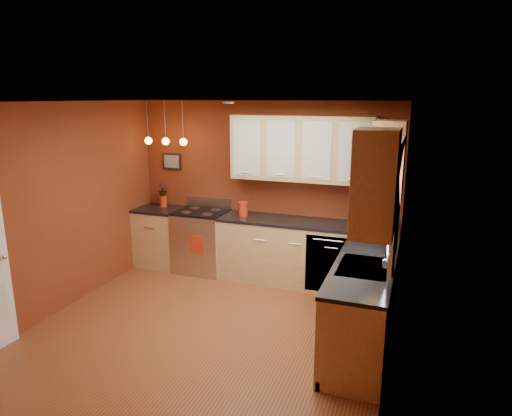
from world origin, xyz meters
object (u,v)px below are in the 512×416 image
(soap_pump, at_px, (388,264))
(coffee_maker, at_px, (377,218))
(red_canister, at_px, (243,209))
(gas_range, at_px, (202,241))
(sink, at_px, (364,269))

(soap_pump, bearing_deg, coffee_maker, 99.15)
(red_canister, relative_size, coffee_maker, 0.79)
(coffee_maker, bearing_deg, gas_range, -166.36)
(red_canister, bearing_deg, soap_pump, -36.51)
(gas_range, xyz_separation_m, red_canister, (0.70, -0.02, 0.57))
(sink, relative_size, coffee_maker, 2.56)
(soap_pump, bearing_deg, gas_range, 150.41)
(sink, bearing_deg, red_canister, 142.46)
(gas_range, height_order, sink, sink)
(red_canister, height_order, coffee_maker, coffee_maker)
(sink, relative_size, red_canister, 3.25)
(gas_range, relative_size, red_canister, 5.15)
(coffee_maker, bearing_deg, sink, -76.64)
(gas_range, bearing_deg, soap_pump, -29.59)
(sink, bearing_deg, coffee_maker, 90.85)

